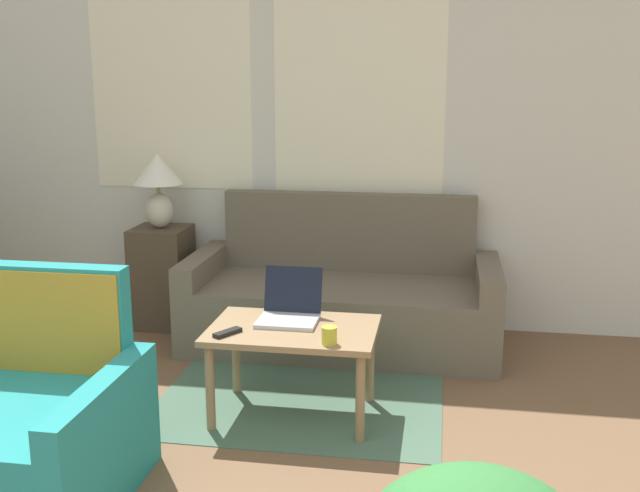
# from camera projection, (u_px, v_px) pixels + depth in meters

# --- Properties ---
(wall_back) EXTENTS (6.03, 0.06, 2.60)m
(wall_back) POSITION_uv_depth(u_px,v_px,m) (275.00, 128.00, 4.94)
(wall_back) COLOR silver
(wall_back) RESTS_ON ground_plane
(rug) EXTENTS (1.46, 1.79, 0.01)m
(rug) POSITION_uv_depth(u_px,v_px,m) (312.00, 375.00, 4.20)
(rug) COLOR #476651
(rug) RESTS_ON ground_plane
(couch) EXTENTS (1.91, 0.81, 0.91)m
(couch) POSITION_uv_depth(u_px,v_px,m) (343.00, 301.00, 4.69)
(couch) COLOR #665B4C
(couch) RESTS_ON ground_plane
(armchair) EXTENTS (0.89, 0.84, 0.87)m
(armchair) POSITION_uv_depth(u_px,v_px,m) (19.00, 433.00, 2.97)
(armchair) COLOR teal
(armchair) RESTS_ON ground_plane
(side_table) EXTENTS (0.36, 0.36, 0.67)m
(side_table) POSITION_uv_depth(u_px,v_px,m) (163.00, 277.00, 5.00)
(side_table) COLOR #4C3D2D
(side_table) RESTS_ON ground_plane
(table_lamp) EXTENTS (0.32, 0.32, 0.49)m
(table_lamp) POSITION_uv_depth(u_px,v_px,m) (158.00, 180.00, 4.86)
(table_lamp) COLOR beige
(table_lamp) RESTS_ON side_table
(coffee_table) EXTENTS (0.81, 0.54, 0.46)m
(coffee_table) POSITION_uv_depth(u_px,v_px,m) (293.00, 339.00, 3.63)
(coffee_table) COLOR #8E704C
(coffee_table) RESTS_ON ground_plane
(laptop) EXTENTS (0.29, 0.30, 0.25)m
(laptop) POSITION_uv_depth(u_px,v_px,m) (290.00, 309.00, 3.72)
(laptop) COLOR #B7B7BC
(laptop) RESTS_ON coffee_table
(cup_navy) EXTENTS (0.07, 0.07, 0.08)m
(cup_navy) POSITION_uv_depth(u_px,v_px,m) (329.00, 335.00, 3.38)
(cup_navy) COLOR gold
(cup_navy) RESTS_ON coffee_table
(tv_remote) EXTENTS (0.12, 0.15, 0.02)m
(tv_remote) POSITION_uv_depth(u_px,v_px,m) (228.00, 333.00, 3.51)
(tv_remote) COLOR black
(tv_remote) RESTS_ON coffee_table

